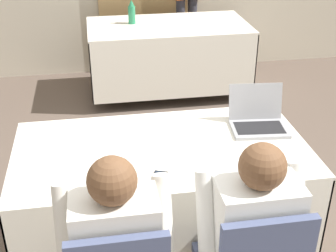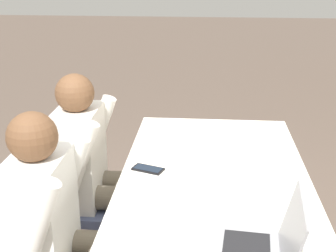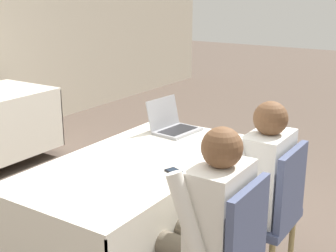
{
  "view_description": "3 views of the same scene",
  "coord_description": "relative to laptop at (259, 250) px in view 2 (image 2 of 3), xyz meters",
  "views": [
    {
      "loc": [
        -0.34,
        -2.22,
        2.09
      ],
      "look_at": [
        0.0,
        -0.21,
        1.0
      ],
      "focal_mm": 50.0,
      "sensor_mm": 36.0,
      "label": 1
    },
    {
      "loc": [
        1.93,
        -0.05,
        1.72
      ],
      "look_at": [
        0.0,
        -0.21,
        1.0
      ],
      "focal_mm": 50.0,
      "sensor_mm": 36.0,
      "label": 2
    },
    {
      "loc": [
        -2.16,
        -1.64,
        1.77
      ],
      "look_at": [
        0.0,
        -0.21,
        1.0
      ],
      "focal_mm": 50.0,
      "sensor_mm": 36.0,
      "label": 3
    }
  ],
  "objects": [
    {
      "name": "conference_table_near",
      "position": [
        -0.61,
        -0.14,
        -0.22
      ],
      "size": [
        1.64,
        0.87,
        0.75
      ],
      "color": "white",
      "rests_on": "ground_plane"
    },
    {
      "name": "laptop",
      "position": [
        0.0,
        0.0,
        0.0
      ],
      "size": [
        0.35,
        0.31,
        0.24
      ],
      "rotation": [
        0.0,
        0.0,
        -0.1
      ],
      "color": "#99999E",
      "rests_on": "conference_table_near"
    },
    {
      "name": "cell_phone",
      "position": [
        -0.67,
        -0.45,
        -0.04
      ],
      "size": [
        0.11,
        0.16,
        0.01
      ],
      "rotation": [
        0.0,
        0.0,
        -0.35
      ],
      "color": "black",
      "rests_on": "conference_table_near"
    },
    {
      "name": "paper_beside_laptop",
      "position": [
        -0.8,
        -0.19,
        -0.04
      ],
      "size": [
        0.24,
        0.31,
        0.0
      ],
      "rotation": [
        0.0,
        0.0,
        -0.09
      ],
      "color": "white",
      "rests_on": "conference_table_near"
    },
    {
      "name": "paper_centre_table",
      "position": [
        -0.28,
        -0.32,
        -0.04
      ],
      "size": [
        0.22,
        0.31,
        0.0
      ],
      "rotation": [
        0.0,
        0.0,
        -0.04
      ],
      "color": "white",
      "rests_on": "conference_table_near"
    },
    {
      "name": "chair_near_left",
      "position": [
        -0.91,
        -0.88,
        -0.31
      ],
      "size": [
        0.44,
        0.44,
        0.89
      ],
      "rotation": [
        0.0,
        0.0,
        3.14
      ],
      "color": "tan",
      "rests_on": "ground_plane"
    },
    {
      "name": "person_checkered_shirt",
      "position": [
        -0.91,
        -0.78,
        -0.15
      ],
      "size": [
        0.5,
        0.52,
        1.15
      ],
      "rotation": [
        0.0,
        0.0,
        3.14
      ],
      "color": "#665B4C",
      "rests_on": "ground_plane"
    },
    {
      "name": "person_white_shirt",
      "position": [
        -0.3,
        -0.78,
        -0.15
      ],
      "size": [
        0.5,
        0.52,
        1.15
      ],
      "rotation": [
        0.0,
        0.0,
        3.14
      ],
      "color": "#665B4C",
      "rests_on": "ground_plane"
    }
  ]
}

